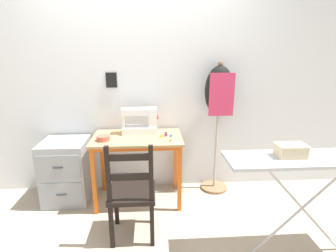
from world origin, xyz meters
The scene contains 14 objects.
ground_plane centered at (0.00, 0.00, 0.00)m, with size 14.00×14.00×0.00m, color tan.
wall_back centered at (0.00, 0.63, 1.28)m, with size 10.00×0.06×2.55m.
sewing_table centered at (0.00, 0.27, 0.64)m, with size 0.94×0.56×0.75m.
sewing_machine centered at (0.05, 0.40, 0.88)m, with size 0.39×0.18×0.30m.
fabric_bowl centered at (-0.34, 0.18, 0.77)m, with size 0.13×0.13×0.05m.
scissors centered at (0.36, 0.10, 0.75)m, with size 0.10×0.13×0.01m.
thread_spool_near_machine centered at (0.26, 0.24, 0.76)m, with size 0.03×0.03×0.03m.
thread_spool_mid_table centered at (0.31, 0.27, 0.77)m, with size 0.04×0.04×0.04m.
thread_spool_far_edge centered at (0.36, 0.25, 0.76)m, with size 0.03×0.03×0.03m.
wooden_chair centered at (-0.03, -0.33, 0.43)m, with size 0.40×0.38×0.92m.
filing_cabinet centered at (-0.79, 0.34, 0.35)m, with size 0.47×0.48×0.69m.
dress_form centered at (0.90, 0.47, 1.11)m, with size 0.32×0.32×1.52m.
ironing_board centered at (1.34, -0.62, 0.81)m, with size 1.28×0.34×0.86m.
storage_box centered at (1.19, -0.60, 0.91)m, with size 0.22×0.14×0.10m.
Camera 1 is at (0.16, -2.37, 1.62)m, focal length 28.00 mm.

